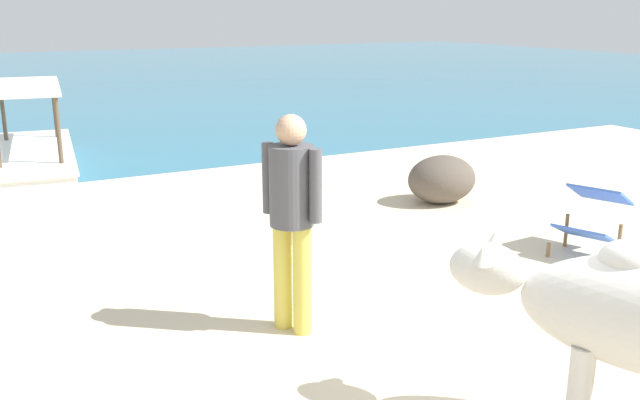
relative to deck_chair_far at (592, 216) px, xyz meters
The scene contains 6 objects.
sand_beach 2.87m from the deck_chair_far, 144.53° to the right, with size 18.00×14.00×0.04m, color beige.
water_surface 20.48m from the deck_chair_far, 96.50° to the left, with size 60.00×36.00×0.03m, color teal.
deck_chair_far is the anchor object (origin of this frame).
person_standing 3.35m from the deck_chair_far, behind, with size 0.32×0.46×1.62m.
shore_rock_medium 2.19m from the deck_chair_far, 93.57° to the left, with size 0.87×0.67×0.59m, color brown.
boat_white 7.83m from the deck_chair_far, 124.06° to the left, with size 1.57×3.78×1.29m.
Camera 1 is at (-3.05, -2.82, 2.36)m, focal length 39.14 mm.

